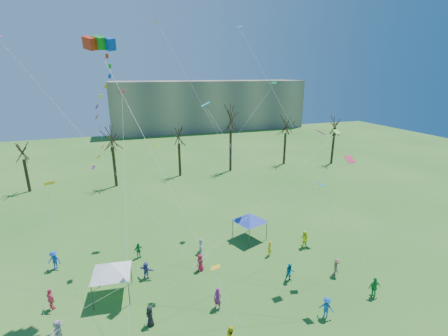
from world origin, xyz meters
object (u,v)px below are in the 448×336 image
object	(u,v)px
canopy_tent_white	(111,268)
big_box_kite	(106,114)
canopy_tent_blue	(250,217)
distant_building	(209,105)

from	to	relation	value
canopy_tent_white	big_box_kite	bearing A→B (deg)	29.31
big_box_kite	canopy_tent_white	distance (m)	12.01
canopy_tent_white	canopy_tent_blue	distance (m)	14.86
distant_building	big_box_kite	distance (m)	78.98
distant_building	big_box_kite	size ratio (longest dim) A/B	2.80
big_box_kite	canopy_tent_blue	world-z (taller)	big_box_kite
distant_building	canopy_tent_blue	bearing A→B (deg)	-102.84
big_box_kite	canopy_tent_blue	xyz separation A→B (m)	(13.15, 4.36, -12.03)
big_box_kite	canopy_tent_blue	bearing A→B (deg)	18.34
distant_building	canopy_tent_white	xyz separation A→B (m)	(-29.73, -73.69, -4.90)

